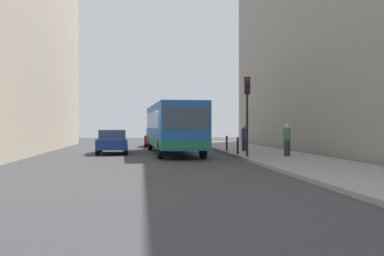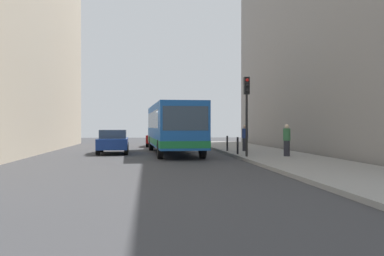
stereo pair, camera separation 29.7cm
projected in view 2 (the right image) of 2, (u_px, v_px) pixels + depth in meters
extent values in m
plane|color=#38383A|center=(176.00, 158.00, 22.64)|extent=(80.00, 80.00, 0.00)
cube|color=gray|center=(275.00, 156.00, 23.21)|extent=(4.40, 40.00, 0.15)
cube|color=gray|center=(348.00, 21.00, 27.79)|extent=(7.00, 32.00, 17.20)
cube|color=#19519E|center=(173.00, 126.00, 26.23)|extent=(3.04, 11.11, 2.50)
cube|color=#197238|center=(173.00, 141.00, 26.24)|extent=(3.06, 11.13, 0.36)
cube|color=#2D3D4C|center=(186.00, 118.00, 20.82)|extent=(2.26, 0.17, 1.20)
cube|color=#2D3D4C|center=(172.00, 120.00, 26.73)|extent=(2.98, 9.51, 1.00)
cylinder|color=black|center=(203.00, 149.00, 22.56)|extent=(0.33, 1.01, 1.00)
cylinder|color=black|center=(160.00, 149.00, 22.21)|extent=(0.33, 1.01, 1.00)
cylinder|color=black|center=(183.00, 143.00, 30.27)|extent=(0.33, 1.01, 1.00)
cylinder|color=black|center=(151.00, 143.00, 29.92)|extent=(0.33, 1.01, 1.00)
cube|color=navy|center=(113.00, 143.00, 26.48)|extent=(1.94, 4.46, 0.64)
cube|color=#2D3D4C|center=(113.00, 134.00, 26.63)|extent=(1.68, 2.51, 0.52)
cylinder|color=black|center=(126.00, 150.00, 25.11)|extent=(0.24, 0.65, 0.64)
cylinder|color=black|center=(98.00, 150.00, 24.89)|extent=(0.24, 0.65, 0.64)
cylinder|color=black|center=(127.00, 147.00, 28.08)|extent=(0.24, 0.65, 0.64)
cylinder|color=black|center=(102.00, 147.00, 27.86)|extent=(0.24, 0.65, 0.64)
cube|color=maroon|center=(159.00, 139.00, 35.78)|extent=(2.14, 4.53, 0.64)
cube|color=#2D3D4C|center=(159.00, 132.00, 35.93)|extent=(1.79, 2.58, 0.52)
cylinder|color=black|center=(168.00, 143.00, 34.31)|extent=(0.27, 0.66, 0.64)
cylinder|color=black|center=(147.00, 143.00, 34.26)|extent=(0.27, 0.66, 0.64)
cylinder|color=black|center=(169.00, 142.00, 37.31)|extent=(0.27, 0.66, 0.64)
cylinder|color=black|center=(150.00, 142.00, 37.26)|extent=(0.27, 0.66, 0.64)
cylinder|color=black|center=(247.00, 125.00, 21.90)|extent=(0.12, 0.12, 3.20)
cube|color=black|center=(247.00, 86.00, 21.89)|extent=(0.28, 0.24, 0.90)
sphere|color=red|center=(247.00, 80.00, 21.76)|extent=(0.16, 0.16, 0.16)
sphere|color=black|center=(247.00, 85.00, 21.76)|extent=(0.16, 0.16, 0.16)
sphere|color=black|center=(247.00, 91.00, 21.76)|extent=(0.16, 0.16, 0.16)
cylinder|color=black|center=(238.00, 146.00, 23.61)|extent=(0.11, 0.11, 0.95)
cylinder|color=black|center=(227.00, 143.00, 26.66)|extent=(0.11, 0.11, 0.95)
cylinder|color=#26262D|center=(287.00, 148.00, 22.09)|extent=(0.32, 0.32, 0.81)
cylinder|color=#336B3F|center=(287.00, 135.00, 22.08)|extent=(0.38, 0.38, 0.63)
sphere|color=beige|center=(287.00, 126.00, 22.08)|extent=(0.22, 0.22, 0.22)
cylinder|color=#26262D|center=(245.00, 145.00, 26.78)|extent=(0.32, 0.32, 0.80)
cylinder|color=navy|center=(245.00, 133.00, 26.77)|extent=(0.38, 0.38, 0.61)
sphere|color=tan|center=(245.00, 127.00, 26.77)|extent=(0.22, 0.22, 0.22)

